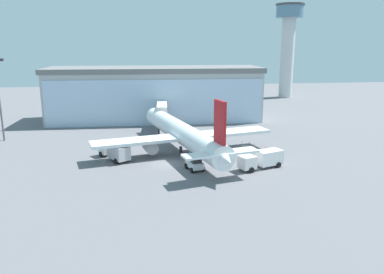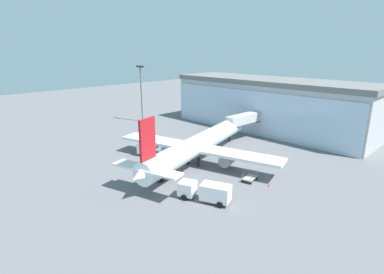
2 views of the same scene
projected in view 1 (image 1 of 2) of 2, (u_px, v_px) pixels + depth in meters
ground at (166, 164)px, 59.61m from camera, size 240.00×240.00×0.00m
terminal_building at (155, 94)px, 93.83m from camera, size 52.86×16.95×13.11m
jet_bridge at (162, 108)px, 84.44m from camera, size 3.15×14.84×5.93m
control_tower at (288, 39)px, 130.94m from camera, size 9.83×9.83×32.19m
airplane at (183, 134)px, 65.42m from camera, size 31.92×37.23×11.19m
catering_truck at (115, 151)px, 61.62m from camera, size 5.75×7.35×2.65m
fuel_truck at (262, 159)px, 57.23m from camera, size 7.61×4.63×2.65m
baggage_cart at (248, 148)px, 67.03m from camera, size 2.00×3.01×1.50m
pushback_tug at (195, 164)px, 56.45m from camera, size 2.88×3.56×2.30m
safety_cone_nose at (186, 161)px, 60.24m from camera, size 0.36×0.36×0.55m
safety_cone_wingtip at (266, 148)px, 67.76m from camera, size 0.36×0.36×0.55m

